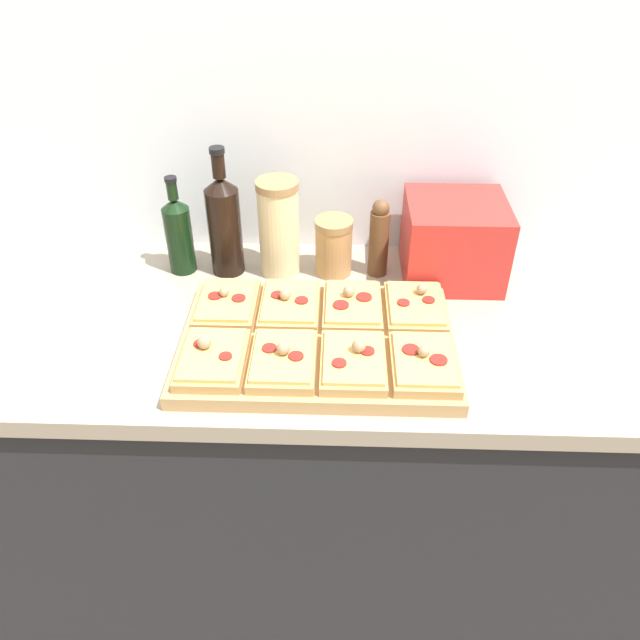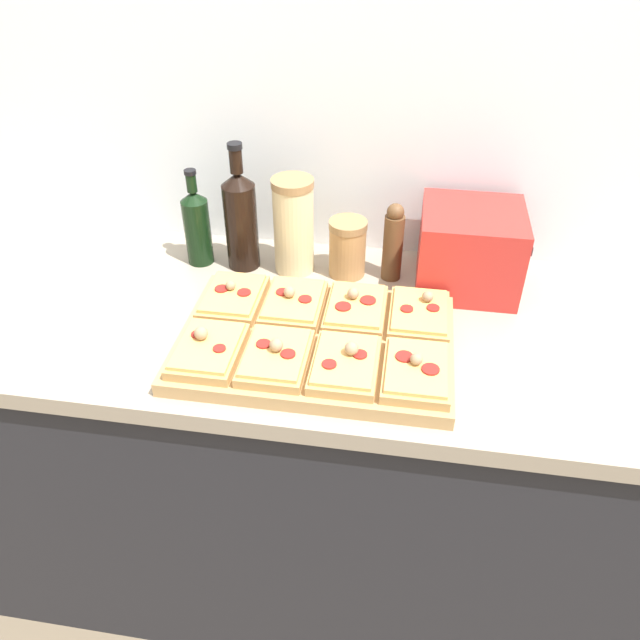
% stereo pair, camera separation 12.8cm
% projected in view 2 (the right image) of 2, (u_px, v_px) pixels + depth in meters
% --- Properties ---
extents(wall_back, '(6.00, 0.06, 2.50)m').
position_uv_depth(wall_back, '(347.00, 122.00, 1.47)').
color(wall_back, silver).
rests_on(wall_back, ground_plane).
extents(kitchen_counter, '(2.63, 0.67, 0.93)m').
position_uv_depth(kitchen_counter, '(323.00, 459.00, 1.65)').
color(kitchen_counter, '#232328').
rests_on(kitchen_counter, ground_plane).
extents(cutting_board, '(0.56, 0.39, 0.03)m').
position_uv_depth(cutting_board, '(318.00, 342.00, 1.28)').
color(cutting_board, tan).
rests_on(cutting_board, kitchen_counter).
extents(pizza_slice_back_left, '(0.12, 0.17, 0.05)m').
position_uv_depth(pizza_slice_back_left, '(233.00, 297.00, 1.36)').
color(pizza_slice_back_left, tan).
rests_on(pizza_slice_back_left, cutting_board).
extents(pizza_slice_back_midleft, '(0.12, 0.17, 0.05)m').
position_uv_depth(pizza_slice_back_midleft, '(294.00, 302.00, 1.35)').
color(pizza_slice_back_midleft, tan).
rests_on(pizza_slice_back_midleft, cutting_board).
extents(pizza_slice_back_midright, '(0.12, 0.17, 0.05)m').
position_uv_depth(pizza_slice_back_midright, '(356.00, 308.00, 1.33)').
color(pizza_slice_back_midright, tan).
rests_on(pizza_slice_back_midright, cutting_board).
extents(pizza_slice_back_right, '(0.12, 0.17, 0.05)m').
position_uv_depth(pizza_slice_back_right, '(419.00, 314.00, 1.31)').
color(pizza_slice_back_right, tan).
rests_on(pizza_slice_back_right, cutting_board).
extents(pizza_slice_front_left, '(0.12, 0.17, 0.06)m').
position_uv_depth(pizza_slice_front_left, '(208.00, 349.00, 1.22)').
color(pizza_slice_front_left, tan).
rests_on(pizza_slice_front_left, cutting_board).
extents(pizza_slice_front_midleft, '(0.12, 0.17, 0.05)m').
position_uv_depth(pizza_slice_front_midleft, '(276.00, 356.00, 1.20)').
color(pizza_slice_front_midleft, tan).
rests_on(pizza_slice_front_midleft, cutting_board).
extents(pizza_slice_front_midright, '(0.12, 0.17, 0.06)m').
position_uv_depth(pizza_slice_front_midright, '(345.00, 363.00, 1.18)').
color(pizza_slice_front_midright, tan).
rests_on(pizza_slice_front_midright, cutting_board).
extents(pizza_slice_front_right, '(0.12, 0.17, 0.05)m').
position_uv_depth(pizza_slice_front_right, '(416.00, 371.00, 1.17)').
color(pizza_slice_front_right, tan).
rests_on(pizza_slice_front_right, cutting_board).
extents(olive_oil_bottle, '(0.06, 0.06, 0.24)m').
position_uv_depth(olive_oil_bottle, '(197.00, 226.00, 1.51)').
color(olive_oil_bottle, black).
rests_on(olive_oil_bottle, kitchen_counter).
extents(wine_bottle, '(0.08, 0.08, 0.31)m').
position_uv_depth(wine_bottle, '(241.00, 218.00, 1.48)').
color(wine_bottle, black).
rests_on(wine_bottle, kitchen_counter).
extents(grain_jar_tall, '(0.10, 0.10, 0.24)m').
position_uv_depth(grain_jar_tall, '(294.00, 226.00, 1.47)').
color(grain_jar_tall, beige).
rests_on(grain_jar_tall, kitchen_counter).
extents(grain_jar_short, '(0.09, 0.09, 0.14)m').
position_uv_depth(grain_jar_short, '(347.00, 248.00, 1.48)').
color(grain_jar_short, '#AD7F4C').
rests_on(grain_jar_short, kitchen_counter).
extents(pepper_mill, '(0.05, 0.05, 0.19)m').
position_uv_depth(pepper_mill, '(393.00, 243.00, 1.46)').
color(pepper_mill, brown).
rests_on(pepper_mill, kitchen_counter).
extents(toaster_oven, '(0.25, 0.22, 0.19)m').
position_uv_depth(toaster_oven, '(469.00, 249.00, 1.43)').
color(toaster_oven, red).
rests_on(toaster_oven, kitchen_counter).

